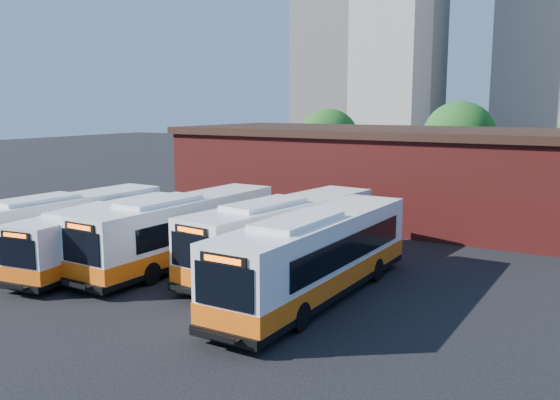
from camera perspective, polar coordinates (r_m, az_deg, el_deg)
The scene contains 10 objects.
ground at distance 26.25m, azimuth -6.54°, elevation -8.70°, with size 220.00×220.00×0.00m, color black.
bus_farwest at distance 33.45m, azimuth -20.18°, elevation -2.57°, with size 3.01×12.57×3.40m.
bus_west at distance 31.18m, azimuth -16.54°, elevation -3.44°, with size 3.82×11.70×3.14m.
bus_midwest at distance 30.47m, azimuth -9.45°, elevation -3.11°, with size 3.08×13.14×3.56m.
bus_mideast at distance 29.04m, azimuth 0.41°, elevation -3.55°, with size 4.13×13.36×3.59m.
bus_east at distance 24.86m, azimuth 3.53°, elevation -5.67°, with size 2.99×13.54×3.67m.
transit_worker at distance 23.73m, azimuth -7.55°, elevation -8.39°, with size 0.65×0.43×1.79m, color #131A37.
depot_building at distance 42.92m, azimuth 9.68°, elevation 2.66°, with size 28.60×12.60×6.40m.
tree_west at distance 57.75m, azimuth 4.68°, elevation 5.78°, with size 6.00×6.00×7.65m.
tree_mid at distance 55.53m, azimuth 16.88°, elevation 5.73°, with size 6.56×6.56×8.36m.
Camera 1 is at (15.15, -19.87, 8.02)m, focal length 38.00 mm.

